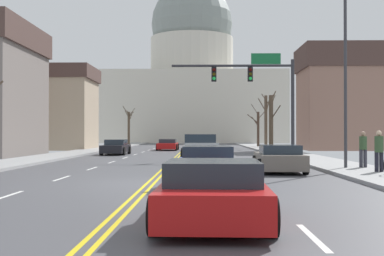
{
  "coord_description": "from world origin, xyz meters",
  "views": [
    {
      "loc": [
        1.69,
        -16.63,
        1.68
      ],
      "look_at": [
        0.95,
        24.8,
        2.11
      ],
      "focal_mm": 46.74,
      "sensor_mm": 36.0,
      "label": 1
    }
  ],
  "objects_px": {
    "sedan_near_02": "(206,167)",
    "sedan_oncoming_00": "(116,147)",
    "signal_gantry": "(258,83)",
    "pedestrian_00": "(363,147)",
    "sedan_oncoming_01": "(168,145)",
    "street_lamp_right": "(340,56)",
    "sedan_near_03": "(213,193)",
    "pickup_truck_near_00": "(200,150)",
    "pedestrian_01": "(379,149)",
    "sedan_near_01": "(279,159)"
  },
  "relations": [
    {
      "from": "street_lamp_right",
      "to": "sedan_near_03",
      "type": "height_order",
      "value": "street_lamp_right"
    },
    {
      "from": "sedan_near_01",
      "to": "sedan_oncoming_00",
      "type": "relative_size",
      "value": 1.08
    },
    {
      "from": "sedan_near_02",
      "to": "street_lamp_right",
      "type": "bearing_deg",
      "value": 47.84
    },
    {
      "from": "sedan_near_01",
      "to": "sedan_oncoming_01",
      "type": "height_order",
      "value": "sedan_near_01"
    },
    {
      "from": "street_lamp_right",
      "to": "sedan_oncoming_00",
      "type": "height_order",
      "value": "street_lamp_right"
    },
    {
      "from": "pickup_truck_near_00",
      "to": "sedan_near_01",
      "type": "relative_size",
      "value": 1.19
    },
    {
      "from": "sedan_near_01",
      "to": "pedestrian_00",
      "type": "distance_m",
      "value": 4.05
    },
    {
      "from": "sedan_near_02",
      "to": "pedestrian_00",
      "type": "xyz_separation_m",
      "value": [
        7.16,
        6.88,
        0.44
      ]
    },
    {
      "from": "sedan_oncoming_01",
      "to": "pedestrian_00",
      "type": "distance_m",
      "value": 28.62
    },
    {
      "from": "sedan_near_02",
      "to": "sedan_oncoming_01",
      "type": "height_order",
      "value": "sedan_near_02"
    },
    {
      "from": "pedestrian_01",
      "to": "sedan_oncoming_01",
      "type": "bearing_deg",
      "value": 109.58
    },
    {
      "from": "signal_gantry",
      "to": "sedan_near_02",
      "type": "bearing_deg",
      "value": -102.12
    },
    {
      "from": "signal_gantry",
      "to": "pedestrian_01",
      "type": "height_order",
      "value": "signal_gantry"
    },
    {
      "from": "sedan_oncoming_00",
      "to": "sedan_near_02",
      "type": "bearing_deg",
      "value": -73.6
    },
    {
      "from": "sedan_oncoming_00",
      "to": "pedestrian_00",
      "type": "distance_m",
      "value": 21.68
    },
    {
      "from": "pedestrian_01",
      "to": "sedan_near_01",
      "type": "bearing_deg",
      "value": 154.11
    },
    {
      "from": "pedestrian_00",
      "to": "pedestrian_01",
      "type": "distance_m",
      "value": 2.65
    },
    {
      "from": "street_lamp_right",
      "to": "sedan_near_02",
      "type": "xyz_separation_m",
      "value": [
        -6.09,
        -6.73,
        -4.58
      ]
    },
    {
      "from": "signal_gantry",
      "to": "sedan_near_02",
      "type": "height_order",
      "value": "signal_gantry"
    },
    {
      "from": "street_lamp_right",
      "to": "sedan_oncoming_00",
      "type": "bearing_deg",
      "value": 127.92
    },
    {
      "from": "sedan_near_02",
      "to": "sedan_oncoming_00",
      "type": "xyz_separation_m",
      "value": [
        -6.88,
        23.39,
        -0.03
      ]
    },
    {
      "from": "sedan_oncoming_00",
      "to": "pedestrian_01",
      "type": "relative_size",
      "value": 2.64
    },
    {
      "from": "street_lamp_right",
      "to": "sedan_near_01",
      "type": "bearing_deg",
      "value": -166.37
    },
    {
      "from": "signal_gantry",
      "to": "street_lamp_right",
      "type": "relative_size",
      "value": 0.92
    },
    {
      "from": "signal_gantry",
      "to": "sedan_near_03",
      "type": "height_order",
      "value": "signal_gantry"
    },
    {
      "from": "sedan_near_01",
      "to": "pedestrian_00",
      "type": "height_order",
      "value": "pedestrian_00"
    },
    {
      "from": "sedan_oncoming_01",
      "to": "sedan_near_02",
      "type": "bearing_deg",
      "value": -84.11
    },
    {
      "from": "sedan_oncoming_00",
      "to": "pedestrian_00",
      "type": "height_order",
      "value": "pedestrian_00"
    },
    {
      "from": "sedan_oncoming_01",
      "to": "pickup_truck_near_00",
      "type": "bearing_deg",
      "value": -81.28
    },
    {
      "from": "street_lamp_right",
      "to": "pedestrian_00",
      "type": "distance_m",
      "value": 4.28
    },
    {
      "from": "street_lamp_right",
      "to": "sedan_near_01",
      "type": "xyz_separation_m",
      "value": [
        -2.86,
        -0.69,
        -4.62
      ]
    },
    {
      "from": "signal_gantry",
      "to": "pickup_truck_near_00",
      "type": "distance_m",
      "value": 6.88
    },
    {
      "from": "signal_gantry",
      "to": "sedan_near_03",
      "type": "xyz_separation_m",
      "value": [
        -3.46,
        -22.77,
        -4.34
      ]
    },
    {
      "from": "pickup_truck_near_00",
      "to": "sedan_near_01",
      "type": "xyz_separation_m",
      "value": [
        3.45,
        -6.33,
        -0.16
      ]
    },
    {
      "from": "pickup_truck_near_00",
      "to": "sedan_near_02",
      "type": "height_order",
      "value": "pickup_truck_near_00"
    },
    {
      "from": "signal_gantry",
      "to": "sedan_near_03",
      "type": "distance_m",
      "value": 23.44
    },
    {
      "from": "pedestrian_00",
      "to": "pedestrian_01",
      "type": "bearing_deg",
      "value": -94.84
    },
    {
      "from": "pickup_truck_near_00",
      "to": "sedan_near_02",
      "type": "relative_size",
      "value": 1.24
    },
    {
      "from": "street_lamp_right",
      "to": "sedan_near_01",
      "type": "distance_m",
      "value": 5.47
    },
    {
      "from": "signal_gantry",
      "to": "street_lamp_right",
      "type": "height_order",
      "value": "street_lamp_right"
    },
    {
      "from": "street_lamp_right",
      "to": "sedan_near_02",
      "type": "distance_m",
      "value": 10.17
    },
    {
      "from": "sedan_near_02",
      "to": "sedan_oncoming_00",
      "type": "bearing_deg",
      "value": 106.4
    },
    {
      "from": "sedan_near_03",
      "to": "sedan_oncoming_01",
      "type": "height_order",
      "value": "sedan_near_03"
    },
    {
      "from": "signal_gantry",
      "to": "pedestrian_00",
      "type": "xyz_separation_m",
      "value": [
        3.65,
        -9.48,
        -3.86
      ]
    },
    {
      "from": "pickup_truck_near_00",
      "to": "signal_gantry",
      "type": "bearing_deg",
      "value": 46.96
    },
    {
      "from": "signal_gantry",
      "to": "sedan_near_03",
      "type": "relative_size",
      "value": 1.8
    },
    {
      "from": "sedan_near_02",
      "to": "pedestrian_01",
      "type": "relative_size",
      "value": 2.73
    },
    {
      "from": "street_lamp_right",
      "to": "pickup_truck_near_00",
      "type": "relative_size",
      "value": 1.54
    },
    {
      "from": "sedan_near_01",
      "to": "sedan_oncoming_00",
      "type": "distance_m",
      "value": 20.09
    },
    {
      "from": "signal_gantry",
      "to": "street_lamp_right",
      "type": "xyz_separation_m",
      "value": [
        2.58,
        -9.63,
        0.28
      ]
    }
  ]
}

